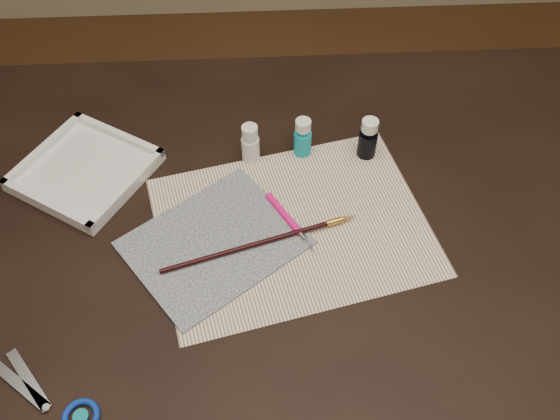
{
  "coord_description": "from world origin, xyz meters",
  "views": [
    {
      "loc": [
        -0.03,
        -0.61,
        1.56
      ],
      "look_at": [
        0.0,
        0.0,
        0.8
      ],
      "focal_mm": 40.0,
      "sensor_mm": 36.0,
      "label": 1
    }
  ],
  "objects_px": {
    "paper": "(292,226)",
    "paint_bottle_cyan": "(303,137)",
    "paint_bottle_white": "(250,143)",
    "palette_tray": "(85,170)",
    "scissors": "(34,403)",
    "paint_bottle_navy": "(368,138)",
    "canvas": "(214,243)"
  },
  "relations": [
    {
      "from": "paper",
      "to": "paint_bottle_cyan",
      "type": "distance_m",
      "value": 0.17
    },
    {
      "from": "paint_bottle_white",
      "to": "palette_tray",
      "type": "bearing_deg",
      "value": -175.5
    },
    {
      "from": "paint_bottle_cyan",
      "to": "scissors",
      "type": "distance_m",
      "value": 0.59
    },
    {
      "from": "paper",
      "to": "paint_bottle_navy",
      "type": "distance_m",
      "value": 0.21
    },
    {
      "from": "paint_bottle_navy",
      "to": "palette_tray",
      "type": "relative_size",
      "value": 0.41
    },
    {
      "from": "scissors",
      "to": "canvas",
      "type": "bearing_deg",
      "value": -94.54
    },
    {
      "from": "paper",
      "to": "canvas",
      "type": "relative_size",
      "value": 1.68
    },
    {
      "from": "canvas",
      "to": "palette_tray",
      "type": "relative_size",
      "value": 1.29
    },
    {
      "from": "scissors",
      "to": "palette_tray",
      "type": "bearing_deg",
      "value": -52.71
    },
    {
      "from": "paint_bottle_white",
      "to": "paint_bottle_navy",
      "type": "height_order",
      "value": "paint_bottle_navy"
    },
    {
      "from": "paper",
      "to": "palette_tray",
      "type": "xyz_separation_m",
      "value": [
        -0.35,
        0.13,
        0.01
      ]
    },
    {
      "from": "paint_bottle_cyan",
      "to": "scissors",
      "type": "xyz_separation_m",
      "value": [
        -0.39,
        -0.45,
        -0.03
      ]
    },
    {
      "from": "paint_bottle_cyan",
      "to": "scissors",
      "type": "relative_size",
      "value": 0.39
    },
    {
      "from": "palette_tray",
      "to": "paper",
      "type": "bearing_deg",
      "value": -20.66
    },
    {
      "from": "paper",
      "to": "scissors",
      "type": "height_order",
      "value": "scissors"
    },
    {
      "from": "canvas",
      "to": "scissors",
      "type": "relative_size",
      "value": 1.32
    },
    {
      "from": "scissors",
      "to": "paint_bottle_cyan",
      "type": "bearing_deg",
      "value": -92.54
    },
    {
      "from": "paint_bottle_cyan",
      "to": "paper",
      "type": "bearing_deg",
      "value": -99.64
    },
    {
      "from": "paint_bottle_white",
      "to": "canvas",
      "type": "bearing_deg",
      "value": -108.76
    },
    {
      "from": "scissors",
      "to": "palette_tray",
      "type": "relative_size",
      "value": 0.98
    },
    {
      "from": "paint_bottle_navy",
      "to": "palette_tray",
      "type": "xyz_separation_m",
      "value": [
        -0.49,
        -0.02,
        -0.03
      ]
    },
    {
      "from": "paint_bottle_white",
      "to": "paint_bottle_navy",
      "type": "distance_m",
      "value": 0.21
    },
    {
      "from": "paper",
      "to": "scissors",
      "type": "xyz_separation_m",
      "value": [
        -0.36,
        -0.28,
        0.0
      ]
    },
    {
      "from": "paint_bottle_white",
      "to": "paint_bottle_cyan",
      "type": "xyz_separation_m",
      "value": [
        0.09,
        0.01,
        -0.0
      ]
    },
    {
      "from": "paint_bottle_white",
      "to": "palette_tray",
      "type": "height_order",
      "value": "paint_bottle_white"
    },
    {
      "from": "paint_bottle_cyan",
      "to": "palette_tray",
      "type": "relative_size",
      "value": 0.38
    },
    {
      "from": "canvas",
      "to": "paint_bottle_white",
      "type": "xyz_separation_m",
      "value": [
        0.06,
        0.18,
        0.03
      ]
    },
    {
      "from": "canvas",
      "to": "paint_bottle_navy",
      "type": "bearing_deg",
      "value": 34.54
    },
    {
      "from": "paint_bottle_white",
      "to": "paint_bottle_navy",
      "type": "xyz_separation_m",
      "value": [
        0.21,
        0.0,
        0.0
      ]
    },
    {
      "from": "canvas",
      "to": "scissors",
      "type": "height_order",
      "value": "scissors"
    },
    {
      "from": "paint_bottle_navy",
      "to": "scissors",
      "type": "distance_m",
      "value": 0.67
    },
    {
      "from": "canvas",
      "to": "palette_tray",
      "type": "height_order",
      "value": "palette_tray"
    }
  ]
}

